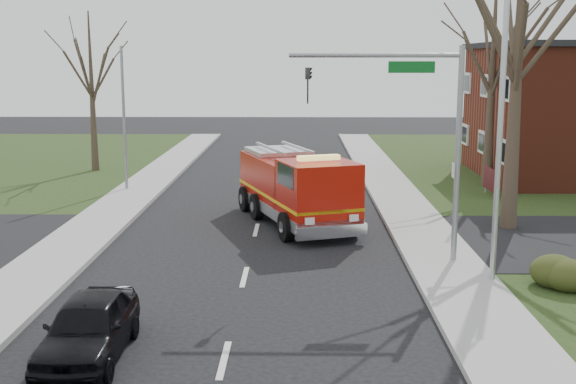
{
  "coord_description": "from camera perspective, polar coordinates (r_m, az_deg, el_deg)",
  "views": [
    {
      "loc": [
        1.59,
        -20.59,
        6.4
      ],
      "look_at": [
        1.25,
        3.17,
        2.0
      ],
      "focal_mm": 45.0,
      "sensor_mm": 36.0,
      "label": 1
    }
  ],
  "objects": [
    {
      "name": "sidewalk_left",
      "position": [
        22.9,
        -19.21,
        -6.14
      ],
      "size": [
        2.4,
        80.0,
        0.15
      ],
      "primitive_type": "cube",
      "color": "#9C9B96",
      "rests_on": "ground"
    },
    {
      "name": "ground",
      "position": [
        21.62,
        -3.46,
        -6.75
      ],
      "size": [
        120.0,
        120.0,
        0.0
      ],
      "primitive_type": "plane",
      "color": "black",
      "rests_on": "ground"
    },
    {
      "name": "utility_pole_far",
      "position": [
        35.71,
        -12.83,
        5.57
      ],
      "size": [
        0.14,
        0.14,
        7.0
      ],
      "primitive_type": "cylinder",
      "color": "gray",
      "rests_on": "ground"
    },
    {
      "name": "bare_tree_near",
      "position": [
        27.76,
        17.79,
        12.09
      ],
      "size": [
        6.0,
        6.0,
        12.0
      ],
      "color": "#33261E",
      "rests_on": "ground"
    },
    {
      "name": "parked_car_maroon",
      "position": [
        16.41,
        -15.48,
        -10.26
      ],
      "size": [
        1.66,
        4.06,
        1.38
      ],
      "primitive_type": "imported",
      "rotation": [
        0.0,
        0.0,
        0.01
      ],
      "color": "black",
      "rests_on": "ground"
    },
    {
      "name": "sidewalk_right",
      "position": [
        22.02,
        12.95,
        -6.47
      ],
      "size": [
        2.4,
        80.0,
        0.15
      ],
      "primitive_type": "cube",
      "color": "#9C9B96",
      "rests_on": "ground"
    },
    {
      "name": "traffic_signal_mast",
      "position": [
        22.44,
        10.16,
        6.0
      ],
      "size": [
        5.29,
        0.18,
        6.8
      ],
      "color": "gray",
      "rests_on": "ground"
    },
    {
      "name": "bare_tree_left",
      "position": [
        42.22,
        -15.3,
        8.99
      ],
      "size": [
        4.5,
        4.5,
        9.0
      ],
      "color": "#33261E",
      "rests_on": "ground"
    },
    {
      "name": "fire_engine",
      "position": [
        28.11,
        0.68,
        0.18
      ],
      "size": [
        4.92,
        7.92,
        3.02
      ],
      "rotation": [
        0.0,
        0.0,
        0.34
      ],
      "color": "#A21107",
      "rests_on": "ground"
    },
    {
      "name": "bare_tree_far",
      "position": [
        36.81,
        15.9,
        10.23
      ],
      "size": [
        5.25,
        5.25,
        10.5
      ],
      "color": "#33261E",
      "rests_on": "ground"
    },
    {
      "name": "hedge_corner",
      "position": [
        21.73,
        20.83,
        -5.75
      ],
      "size": [
        2.8,
        2.0,
        0.9
      ],
      "primitive_type": "ellipsoid",
      "color": "#263312",
      "rests_on": "lawn_right"
    },
    {
      "name": "health_center_sign",
      "position": [
        34.71,
        15.69,
        0.94
      ],
      "size": [
        0.12,
        2.0,
        1.4
      ],
      "color": "#491117",
      "rests_on": "ground"
    },
    {
      "name": "streetlight_pole",
      "position": [
        20.92,
        16.27,
        5.0
      ],
      "size": [
        1.48,
        0.16,
        8.4
      ],
      "color": "#B7BABF",
      "rests_on": "ground"
    }
  ]
}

